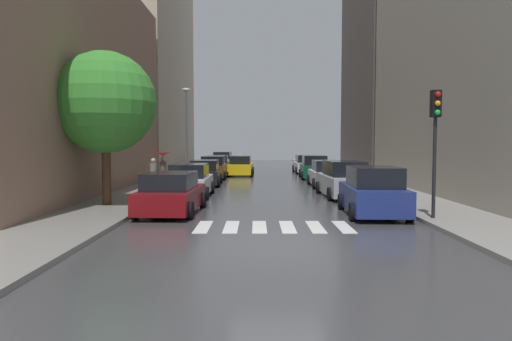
{
  "coord_description": "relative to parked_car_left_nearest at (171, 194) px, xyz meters",
  "views": [
    {
      "loc": [
        -0.56,
        -11.93,
        2.7
      ],
      "look_at": [
        -0.53,
        14.82,
        1.1
      ],
      "focal_mm": 32.72,
      "sensor_mm": 36.0,
      "label": 1
    }
  ],
  "objects": [
    {
      "name": "parked_car_right_nearest",
      "position": [
        7.6,
        -0.47,
        0.1
      ],
      "size": [
        2.29,
        4.34,
        1.82
      ],
      "rotation": [
        0.0,
        0.0,
        1.53
      ],
      "color": "navy",
      "rests_on": "ground"
    },
    {
      "name": "lamp_post_left",
      "position": [
        -1.74,
        15.71,
        3.15
      ],
      "size": [
        0.6,
        0.28,
        6.43
      ],
      "color": "#595B60",
      "rests_on": "sidewalk_left"
    },
    {
      "name": "building_left_mid",
      "position": [
        -7.19,
        28.17,
        12.15
      ],
      "size": [
        6.0,
        20.3,
        25.79
      ],
      "primitive_type": "cube",
      "color": "#B2A38C",
      "rests_on": "ground"
    },
    {
      "name": "traffic_light_right_corner",
      "position": [
        9.26,
        -2.05,
        2.54
      ],
      "size": [
        0.3,
        0.42,
        4.3
      ],
      "color": "black",
      "rests_on": "sidewalk_right"
    },
    {
      "name": "parked_car_right_fifth",
      "position": [
        7.68,
        23.72,
        0.01
      ],
      "size": [
        2.13,
        4.67,
        1.6
      ],
      "rotation": [
        0.0,
        0.0,
        1.58
      ],
      "color": "silver",
      "rests_on": "ground"
    },
    {
      "name": "parked_car_right_fourth",
      "position": [
        7.62,
        17.27,
        0.07
      ],
      "size": [
        2.22,
        4.45,
        1.75
      ],
      "rotation": [
        0.0,
        0.0,
        1.54
      ],
      "color": "#0C4C2D",
      "rests_on": "ground"
    },
    {
      "name": "parked_car_left_third",
      "position": [
        0.02,
        11.7,
        0.01
      ],
      "size": [
        2.11,
        4.3,
        1.61
      ],
      "rotation": [
        0.0,
        0.0,
        1.59
      ],
      "color": "black",
      "rests_on": "ground"
    },
    {
      "name": "parked_car_right_third",
      "position": [
        7.55,
        10.7,
        0.02
      ],
      "size": [
        2.03,
        4.49,
        1.62
      ],
      "rotation": [
        0.0,
        0.0,
        1.56
      ],
      "color": "silver",
      "rests_on": "ground"
    },
    {
      "name": "crosswalk_stripes",
      "position": [
        3.81,
        -2.91,
        -0.74
      ],
      "size": [
        4.95,
        2.2,
        0.01
      ],
      "color": "silver",
      "rests_on": "ground"
    },
    {
      "name": "parked_car_left_nearest",
      "position": [
        0.0,
        0.0,
        0.0
      ],
      "size": [
        2.31,
        4.6,
        1.58
      ],
      "rotation": [
        0.0,
        0.0,
        1.53
      ],
      "color": "maroon",
      "rests_on": "ground"
    },
    {
      "name": "building_left_near",
      "position": [
        -7.19,
        6.55,
        5.2
      ],
      "size": [
        6.0,
        21.74,
        11.89
      ],
      "primitive_type": "cube",
      "color": "#8C6B56",
      "rests_on": "ground"
    },
    {
      "name": "building_right_mid",
      "position": [
        14.81,
        23.03,
        10.21
      ],
      "size": [
        6.0,
        12.88,
        21.91
      ],
      "primitive_type": "cube",
      "color": "#564C47",
      "rests_on": "ground"
    },
    {
      "name": "street_tree_left",
      "position": [
        -2.93,
        1.48,
        3.59
      ],
      "size": [
        4.16,
        4.16,
        6.28
      ],
      "color": "#513823",
      "rests_on": "sidewalk_left"
    },
    {
      "name": "parked_car_left_fifth",
      "position": [
        -0.1,
        22.83,
        0.01
      ],
      "size": [
        2.23,
        4.11,
        1.61
      ],
      "rotation": [
        0.0,
        0.0,
        1.6
      ],
      "color": "black",
      "rests_on": "ground"
    },
    {
      "name": "parked_car_left_fourth",
      "position": [
        0.08,
        17.14,
        0.05
      ],
      "size": [
        2.07,
        4.33,
        1.71
      ],
      "rotation": [
        0.0,
        0.0,
        1.55
      ],
      "color": "brown",
      "rests_on": "ground"
    },
    {
      "name": "parked_car_right_second",
      "position": [
        7.58,
        5.33,
        0.09
      ],
      "size": [
        2.26,
        4.86,
        1.8
      ],
      "rotation": [
        0.0,
        0.0,
        1.61
      ],
      "color": "#B2B7BF",
      "rests_on": "ground"
    },
    {
      "name": "sidewalk_left",
      "position": [
        -2.69,
        18.23,
        -0.67
      ],
      "size": [
        3.0,
        72.0,
        0.15
      ],
      "primitive_type": "cube",
      "color": "gray",
      "rests_on": "ground"
    },
    {
      "name": "pedestrian_near_tree",
      "position": [
        -1.96,
        8.33,
        0.88
      ],
      "size": [
        1.02,
        1.02,
        2.01
      ],
      "rotation": [
        0.0,
        0.0,
        1.49
      ],
      "color": "brown",
      "rests_on": "sidewalk_left"
    },
    {
      "name": "taxi_midroad",
      "position": [
        1.99,
        20.49,
        0.02
      ],
      "size": [
        2.17,
        4.6,
        1.81
      ],
      "rotation": [
        0.0,
        0.0,
        1.54
      ],
      "color": "yellow",
      "rests_on": "ground"
    },
    {
      "name": "parked_car_left_sixth",
      "position": [
        -0.11,
        29.37,
        0.08
      ],
      "size": [
        2.21,
        4.49,
        1.77
      ],
      "rotation": [
        0.0,
        0.0,
        1.52
      ],
      "color": "#B2B7BF",
      "rests_on": "ground"
    },
    {
      "name": "ground_plane",
      "position": [
        3.81,
        18.23,
        -0.76
      ],
      "size": [
        28.0,
        72.0,
        0.04
      ],
      "primitive_type": "cube",
      "color": "#3D3D3F"
    },
    {
      "name": "building_right_near",
      "position": [
        14.81,
        5.03,
        7.95
      ],
      "size": [
        6.0,
        21.81,
        17.4
      ],
      "primitive_type": "cube",
      "color": "#9E9384",
      "rests_on": "ground"
    },
    {
      "name": "pedestrian_foreground",
      "position": [
        -2.07,
        6.37,
        0.32
      ],
      "size": [
        0.36,
        0.36,
        1.75
      ],
      "rotation": [
        0.0,
        0.0,
        6.05
      ],
      "color": "navy",
      "rests_on": "sidewalk_left"
    },
    {
      "name": "sidewalk_right",
      "position": [
        10.31,
        18.23,
        -0.67
      ],
      "size": [
        3.0,
        72.0,
        0.15
      ],
      "primitive_type": "cube",
      "color": "gray",
      "rests_on": "ground"
    },
    {
      "name": "parked_car_left_second",
      "position": [
        -0.05,
        5.53,
        0.03
      ],
      "size": [
        2.12,
        4.47,
        1.65
      ],
      "rotation": [
        0.0,
        0.0,
        1.57
      ],
      "color": "silver",
      "rests_on": "ground"
    }
  ]
}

